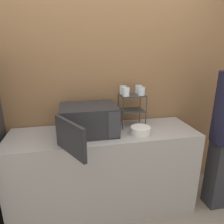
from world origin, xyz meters
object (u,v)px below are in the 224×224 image
(dish_rack, at_px, (132,104))
(glass_back_left, at_px, (123,90))
(glass_front_right, at_px, (141,91))
(bowl, at_px, (140,131))
(glass_back_right, at_px, (139,89))
(glass_front_left, at_px, (126,92))
(microwave, at_px, (88,120))

(dish_rack, relative_size, glass_back_left, 4.01)
(glass_front_right, relative_size, bowl, 0.44)
(glass_back_right, bearing_deg, bowl, -103.24)
(glass_front_left, height_order, glass_front_right, same)
(glass_back_right, height_order, bowl, glass_back_right)
(microwave, height_order, glass_back_right, glass_back_right)
(dish_rack, bearing_deg, glass_front_left, -146.64)
(glass_back_right, relative_size, bowl, 0.44)
(microwave, distance_m, glass_back_right, 0.65)
(glass_front_left, height_order, glass_back_left, same)
(dish_rack, xyz_separation_m, glass_front_right, (0.08, -0.05, 0.14))
(microwave, relative_size, glass_front_right, 9.21)
(dish_rack, distance_m, glass_front_right, 0.17)
(microwave, relative_size, dish_rack, 2.30)
(microwave, height_order, bowl, microwave)
(glass_back_right, bearing_deg, glass_front_left, -146.98)
(glass_front_right, xyz_separation_m, glass_back_left, (-0.17, 0.10, 0.00))
(glass_front_left, xyz_separation_m, bowl, (0.10, -0.19, -0.35))
(dish_rack, relative_size, glass_back_right, 4.01)
(microwave, bearing_deg, dish_rack, 15.63)
(microwave, relative_size, glass_back_right, 9.21)
(microwave, xyz_separation_m, dish_rack, (0.49, 0.14, 0.11))
(glass_front_left, height_order, glass_back_right, same)
(bowl, bearing_deg, dish_rack, 93.71)
(glass_back_left, relative_size, bowl, 0.44)
(glass_back_right, height_order, glass_front_right, same)
(glass_front_right, xyz_separation_m, bowl, (-0.07, -0.20, -0.35))
(dish_rack, bearing_deg, glass_front_right, -30.66)
(microwave, relative_size, glass_front_left, 9.21)
(glass_front_right, bearing_deg, microwave, -171.27)
(glass_back_right, relative_size, glass_front_right, 1.00)
(dish_rack, distance_m, glass_back_left, 0.17)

